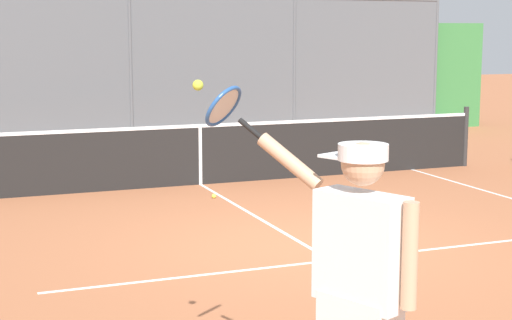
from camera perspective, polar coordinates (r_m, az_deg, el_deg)
name	(u,v)px	position (r m, az deg, el deg)	size (l,w,h in m)	color
ground_plane	(304,244)	(9.33, 3.36, -5.93)	(60.00, 60.00, 0.00)	#A8603D
court_line_markings	(346,269)	(8.43, 6.31, -7.58)	(7.82, 8.49, 0.01)	white
fence_backdrop	(125,83)	(18.05, -9.18, 5.38)	(18.06, 1.37, 3.17)	#565B60
tennis_net	(200,154)	(12.85, -3.94, 0.45)	(10.05, 0.09, 1.07)	#2D2D2D
tennis_player	(357,276)	(4.49, 7.12, -8.03)	(0.89, 1.28, 2.12)	silver
tennis_ball_near_net	(214,196)	(11.85, -2.97, -2.54)	(0.07, 0.07, 0.07)	#D6E042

